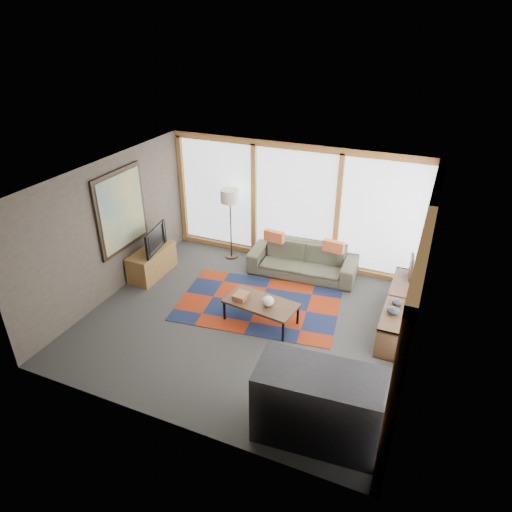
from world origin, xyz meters
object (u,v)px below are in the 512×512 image
at_px(coffee_table, 261,312).
at_px(floor_lamp, 231,224).
at_px(bookshelf, 397,310).
at_px(bar_counter, 321,406).
at_px(tv_console, 152,262).
at_px(sofa, 303,260).
at_px(television, 152,239).

bearing_deg(coffee_table, floor_lamp, 127.61).
bearing_deg(bookshelf, floor_lamp, 163.59).
height_order(floor_lamp, bar_counter, floor_lamp).
distance_m(floor_lamp, tv_console, 1.85).
xyz_separation_m(coffee_table, tv_console, (-2.70, 0.66, 0.08)).
bearing_deg(bar_counter, coffee_table, 124.94).
bearing_deg(tv_console, coffee_table, -13.71).
bearing_deg(bar_counter, sofa, 106.31).
bearing_deg(tv_console, bookshelf, 2.81).
bearing_deg(television, bar_counter, -131.57).
relative_size(television, bar_counter, 0.54).
relative_size(sofa, floor_lamp, 1.38).
relative_size(tv_console, television, 1.29).
relative_size(sofa, television, 2.48).
distance_m(floor_lamp, television, 1.73).
distance_m(coffee_table, bookshelf, 2.37).
bearing_deg(bookshelf, coffee_table, -157.66).
height_order(coffee_table, bar_counter, bar_counter).
distance_m(sofa, bookshelf, 2.27).
relative_size(floor_lamp, television, 1.79).
bearing_deg(sofa, floor_lamp, 172.96).
xyz_separation_m(bookshelf, bar_counter, (-0.57, -2.86, 0.25)).
bearing_deg(tv_console, bar_counter, -31.24).
xyz_separation_m(floor_lamp, coffee_table, (1.54, -2.00, -0.58)).
height_order(floor_lamp, coffee_table, floor_lamp).
xyz_separation_m(sofa, bookshelf, (2.04, -1.00, -0.05)).
bearing_deg(bookshelf, tv_console, -177.19).
xyz_separation_m(coffee_table, bookshelf, (2.19, 0.90, 0.06)).
height_order(tv_console, television, television).
height_order(television, bar_counter, television).
height_order(sofa, floor_lamp, floor_lamp).
height_order(sofa, television, television).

